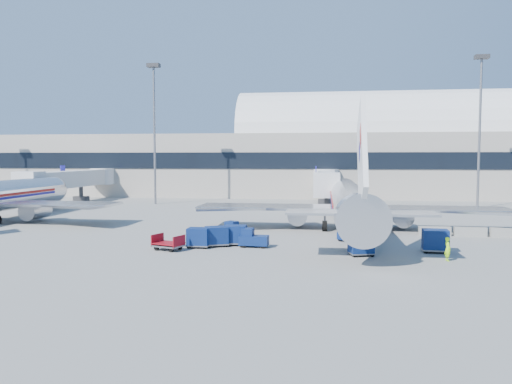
# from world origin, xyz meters

# --- Properties ---
(ground) EXTENTS (260.00, 260.00, 0.00)m
(ground) POSITION_xyz_m (0.00, 0.00, 0.00)
(ground) COLOR gray
(ground) RESTS_ON ground
(terminal) EXTENTS (170.00, 28.15, 21.00)m
(terminal) POSITION_xyz_m (-13.60, 55.96, 7.52)
(terminal) COLOR #B2AA9E
(terminal) RESTS_ON ground
(airliner_main) EXTENTS (32.00, 37.26, 12.07)m
(airliner_main) POSITION_xyz_m (10.00, 4.51, 2.93)
(airliner_main) COLOR silver
(airliner_main) RESTS_ON ground
(jetbridge_near) EXTENTS (4.40, 27.50, 6.25)m
(jetbridge_near) POSITION_xyz_m (7.60, 30.81, 3.93)
(jetbridge_near) COLOR silver
(jetbridge_near) RESTS_ON ground
(jetbridge_mid) EXTENTS (4.40, 27.50, 6.25)m
(jetbridge_mid) POSITION_xyz_m (-34.40, 30.81, 3.93)
(jetbridge_mid) COLOR silver
(jetbridge_mid) RESTS_ON ground
(mast_west) EXTENTS (2.00, 1.20, 22.60)m
(mast_west) POSITION_xyz_m (-20.00, 30.00, 14.79)
(mast_west) COLOR slate
(mast_west) RESTS_ON ground
(mast_east) EXTENTS (2.00, 1.20, 22.60)m
(mast_east) POSITION_xyz_m (30.00, 30.00, 14.79)
(mast_east) COLOR slate
(mast_east) RESTS_ON ground
(barrier_near) EXTENTS (3.00, 0.55, 0.90)m
(barrier_near) POSITION_xyz_m (18.00, 2.00, 0.45)
(barrier_near) COLOR #9E9E96
(barrier_near) RESTS_ON ground
(barrier_mid) EXTENTS (3.00, 0.55, 0.90)m
(barrier_mid) POSITION_xyz_m (21.30, 2.00, 0.45)
(barrier_mid) COLOR #9E9E96
(barrier_mid) RESTS_ON ground
(barrier_far) EXTENTS (3.00, 0.55, 0.90)m
(barrier_far) POSITION_xyz_m (24.60, 2.00, 0.45)
(barrier_far) COLOR #9E9E96
(barrier_far) RESTS_ON ground
(tug_lead) EXTENTS (2.51, 1.36, 1.60)m
(tug_lead) POSITION_xyz_m (1.34, -6.48, 0.73)
(tug_lead) COLOR #0B1F54
(tug_lead) RESTS_ON ground
(tug_right) EXTENTS (2.28, 2.36, 1.43)m
(tug_right) POSITION_xyz_m (9.58, -2.75, 0.65)
(tug_right) COLOR #0B1F54
(tug_right) RESTS_ON ground
(tug_left) EXTENTS (2.16, 2.69, 1.57)m
(tug_left) POSITION_xyz_m (-1.18, -1.46, 0.71)
(tug_left) COLOR #0B1F54
(tug_left) RESTS_ON ground
(cart_train_a) EXTENTS (2.04, 1.60, 1.72)m
(cart_train_a) POSITION_xyz_m (-0.27, -5.81, 0.92)
(cart_train_a) COLOR #0B1F54
(cart_train_a) RESTS_ON ground
(cart_train_b) EXTENTS (2.34, 2.10, 1.69)m
(cart_train_b) POSITION_xyz_m (-1.76, -6.59, 0.90)
(cart_train_b) COLOR #0B1F54
(cart_train_b) RESTS_ON ground
(cart_train_c) EXTENTS (1.90, 1.45, 1.67)m
(cart_train_c) POSITION_xyz_m (-3.14, -7.40, 0.89)
(cart_train_c) COLOR #0B1F54
(cart_train_c) RESTS_ON ground
(cart_solo_near) EXTENTS (2.16, 1.86, 1.62)m
(cart_solo_near) POSITION_xyz_m (10.20, -9.04, 0.86)
(cart_solo_near) COLOR #0B1F54
(cart_solo_near) RESTS_ON ground
(cart_solo_far) EXTENTS (2.21, 1.75, 1.84)m
(cart_solo_far) POSITION_xyz_m (16.18, -6.86, 0.98)
(cart_solo_far) COLOR #0B1F54
(cart_solo_far) RESTS_ON ground
(cart_open_red) EXTENTS (2.75, 2.34, 0.62)m
(cart_open_red) POSITION_xyz_m (-5.30, -8.83, 0.45)
(cart_open_red) COLOR slate
(cart_open_red) RESTS_ON ground
(ramp_worker) EXTENTS (0.54, 0.71, 1.77)m
(ramp_worker) POSITION_xyz_m (16.37, -10.12, 0.88)
(ramp_worker) COLOR #9CEE19
(ramp_worker) RESTS_ON ground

